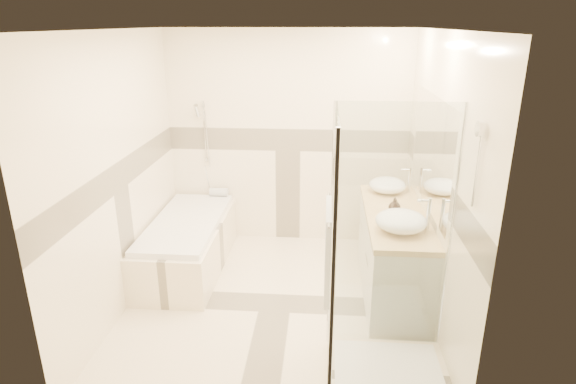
# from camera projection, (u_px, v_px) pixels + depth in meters

# --- Properties ---
(room) EXTENTS (2.82, 3.02, 2.52)m
(room) POSITION_uv_depth(u_px,v_px,m) (281.00, 179.00, 4.22)
(room) COLOR #FAE9C7
(room) RESTS_ON ground
(bathtub) EXTENTS (0.75, 1.70, 0.56)m
(bathtub) POSITION_uv_depth(u_px,v_px,m) (188.00, 241.00, 5.22)
(bathtub) COLOR #FFEDCB
(bathtub) RESTS_ON ground
(vanity) EXTENTS (0.58, 1.62, 0.85)m
(vanity) POSITION_uv_depth(u_px,v_px,m) (393.00, 253.00, 4.69)
(vanity) COLOR white
(vanity) RESTS_ON ground
(shower_enclosure) EXTENTS (0.96, 0.93, 2.04)m
(shower_enclosure) POSITION_uv_depth(u_px,v_px,m) (375.00, 321.00, 3.49)
(shower_enclosure) COLOR #FFEDCB
(shower_enclosure) RESTS_ON ground
(vessel_sink_near) EXTENTS (0.39, 0.39, 0.15)m
(vessel_sink_near) POSITION_uv_depth(u_px,v_px,m) (387.00, 185.00, 5.08)
(vessel_sink_near) COLOR white
(vessel_sink_near) RESTS_ON vanity
(vessel_sink_far) EXTENTS (0.44, 0.44, 0.18)m
(vessel_sink_far) POSITION_uv_depth(u_px,v_px,m) (401.00, 221.00, 4.14)
(vessel_sink_far) COLOR white
(vessel_sink_far) RESTS_ON vanity
(faucet_near) EXTENTS (0.11, 0.03, 0.27)m
(faucet_near) POSITION_uv_depth(u_px,v_px,m) (409.00, 178.00, 5.04)
(faucet_near) COLOR silver
(faucet_near) RESTS_ON vanity
(faucet_far) EXTENTS (0.12, 0.03, 0.30)m
(faucet_far) POSITION_uv_depth(u_px,v_px,m) (427.00, 212.00, 4.09)
(faucet_far) COLOR silver
(faucet_far) RESTS_ON vanity
(amenity_bottle_a) EXTENTS (0.08, 0.08, 0.15)m
(amenity_bottle_a) POSITION_uv_depth(u_px,v_px,m) (395.00, 207.00, 4.48)
(amenity_bottle_a) COLOR black
(amenity_bottle_a) RESTS_ON vanity
(amenity_bottle_b) EXTENTS (0.12, 0.12, 0.15)m
(amenity_bottle_b) POSITION_uv_depth(u_px,v_px,m) (395.00, 205.00, 4.53)
(amenity_bottle_b) COLOR black
(amenity_bottle_b) RESTS_ON vanity
(folded_towels) EXTENTS (0.14, 0.22, 0.07)m
(folded_towels) POSITION_uv_depth(u_px,v_px,m) (387.00, 187.00, 5.14)
(folded_towels) COLOR silver
(folded_towels) RESTS_ON vanity
(rolled_towel) EXTENTS (0.22, 0.10, 0.10)m
(rolled_towel) POSITION_uv_depth(u_px,v_px,m) (219.00, 192.00, 5.82)
(rolled_towel) COLOR silver
(rolled_towel) RESTS_ON bathtub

